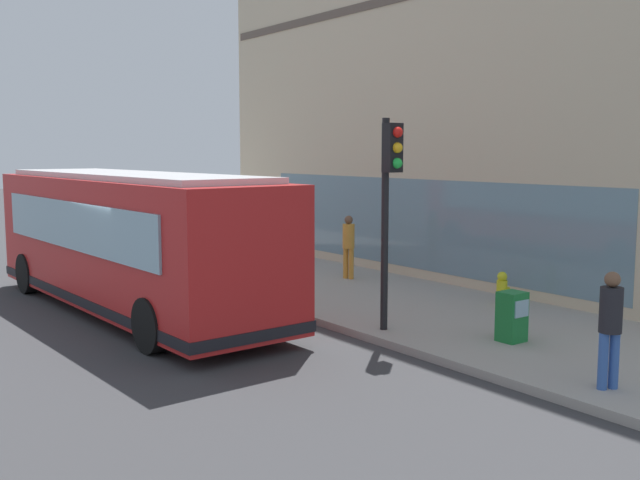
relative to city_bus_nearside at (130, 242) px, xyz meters
name	(u,v)px	position (x,y,z in m)	size (l,w,h in m)	color
ground	(147,320)	(-0.05, -0.98, -1.55)	(120.00, 120.00, 0.00)	#38383A
sidewalk_curb	(338,289)	(5.04, -0.98, -1.48)	(4.99, 40.00, 0.15)	#9E9991
building_corner	(511,35)	(11.37, -0.98, 5.35)	(7.70, 18.41, 13.82)	beige
city_bus_nearside	(130,242)	(0.00, 0.00, 0.00)	(2.95, 10.14, 3.07)	red
traffic_light_near_corner	(390,184)	(3.04, -5.14, 1.38)	(0.32, 0.49, 4.00)	black
fire_hydrant	(502,288)	(6.66, -4.84, -1.04)	(0.35, 0.35, 0.74)	gold
pedestrian_walking_along_curb	(610,322)	(3.31, -9.57, -0.42)	(0.32, 0.32, 1.70)	#3359A5
pedestrian_by_light_pole	(349,243)	(5.97, -0.22, -0.43)	(0.32, 0.32, 1.69)	gold
newspaper_vending_box	(512,316)	(4.31, -7.03, -0.95)	(0.44, 0.42, 0.90)	#197233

